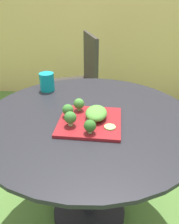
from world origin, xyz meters
The scene contains 13 objects.
ground_plane centered at (0.00, 0.00, 0.00)m, with size 12.00×12.00×0.00m, color #4C7533.
bamboo_fence centered at (0.00, 1.85, 0.67)m, with size 8.00×0.08×1.34m, color tan.
patio_table centered at (0.00, 0.00, 0.50)m, with size 1.06×1.06×0.71m.
patio_chair centered at (-0.22, 1.06, 0.53)m, with size 0.57×0.57×0.90m.
salad_plate centered at (0.01, -0.06, 0.72)m, with size 0.28×0.28×0.01m, color maroon.
drinking_glass centered at (-0.29, 0.29, 0.76)m, with size 0.09×0.09×0.11m.
fork centered at (0.02, -0.02, 0.73)m, with size 0.06×0.15×0.00m.
lettuce_mound centered at (0.04, -0.04, 0.75)m, with size 0.10×0.14×0.05m, color #519338.
broccoli_floret_0 centered at (0.02, -0.17, 0.76)m, with size 0.05×0.05×0.06m.
broccoli_floret_1 centered at (-0.05, 0.03, 0.76)m, with size 0.05×0.05×0.06m.
broccoli_floret_2 centered at (-0.07, -0.12, 0.76)m, with size 0.05×0.05×0.07m.
broccoli_floret_3 centered at (-0.10, -0.04, 0.76)m, with size 0.05×0.05×0.06m.
cucumber_slice_0 centered at (0.11, -0.11, 0.73)m, with size 0.05×0.05×0.01m, color #8EB766.
Camera 1 is at (0.12, -0.99, 1.27)m, focal length 37.51 mm.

